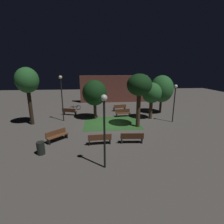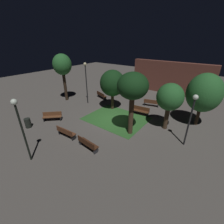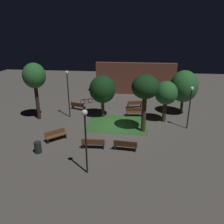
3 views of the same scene
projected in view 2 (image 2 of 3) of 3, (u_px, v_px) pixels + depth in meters
The scene contains 19 objects.
ground_plane at pixel (113, 119), 15.45m from camera, with size 60.00×60.00×0.00m, color #56514C.
grass_lawn at pixel (116, 118), 15.60m from camera, with size 5.92×4.67×0.01m, color #2D6028.
bench_front_right at pixel (66, 132), 12.47m from camera, with size 1.83×0.60×0.88m.
bench_by_lamp at pixel (87, 144), 11.10m from camera, with size 1.83×0.62×0.88m.
bench_near_trees at pixel (141, 110), 16.23m from camera, with size 1.84×0.68×0.88m.
bench_back_row at pixel (52, 116), 15.06m from camera, with size 1.63×1.60×0.88m.
bench_front_left at pixel (101, 95), 20.68m from camera, with size 1.86×1.02×0.88m.
bench_lawn_edge at pixel (151, 103), 18.24m from camera, with size 1.86×0.94×0.88m.
tree_back_left at pixel (133, 87), 11.46m from camera, with size 2.40×2.40×5.25m.
tree_left_canopy at pixel (204, 93), 13.17m from camera, with size 2.92×2.92×4.87m.
tree_lawn_side at pixel (112, 83), 16.52m from camera, with size 2.73×2.73×4.48m.
tree_back_right at pixel (170, 98), 12.64m from camera, with size 2.22×2.22×4.19m.
tree_right_canopy at pixel (62, 65), 18.46m from camera, with size 2.25×2.25×5.84m.
lamp_post_path_center at pixel (20, 121), 9.01m from camera, with size 0.36×0.36×4.39m.
lamp_post_plaza_east at pixel (192, 112), 10.55m from camera, with size 0.36×0.36×4.08m.
lamp_post_plaza_west at pixel (86, 77), 17.92m from camera, with size 0.36×0.36×4.98m.
trash_bin at pixel (28, 123), 13.87m from camera, with size 0.52×0.52×0.90m, color black.
bicycle at pixel (114, 92), 22.25m from camera, with size 1.43×1.00×0.93m.
building_wall_backdrop at pixel (170, 78), 22.10m from camera, with size 11.45×0.80×4.53m, color brown.
Camera 2 is at (8.12, -10.90, 7.39)m, focal length 24.34 mm.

